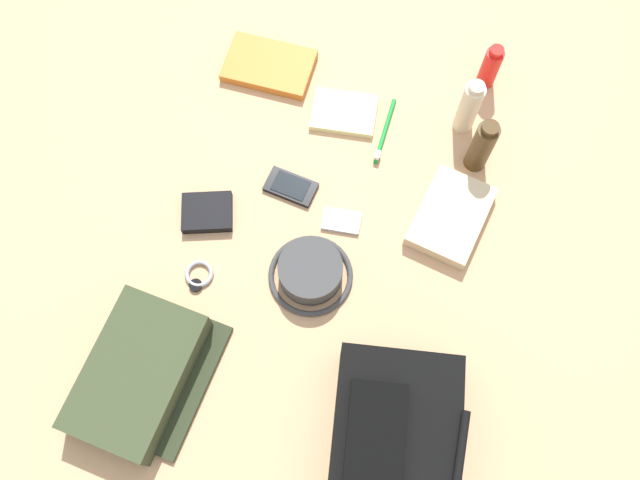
{
  "coord_description": "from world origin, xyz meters",
  "views": [
    {
      "loc": [
        0.48,
        0.11,
        1.35
      ],
      "look_at": [
        0.0,
        0.0,
        0.04
      ],
      "focal_mm": 36.94,
      "sensor_mm": 36.0,
      "label": 1
    }
  ],
  "objects_px": {
    "media_player": "(341,221)",
    "folded_towel": "(451,216)",
    "cologne_bottle": "(482,146)",
    "wallet": "(207,212)",
    "sunscreen_spray": "(490,67)",
    "paperback_novel": "(269,66)",
    "backpack": "(393,442)",
    "wristwatch": "(199,275)",
    "cell_phone": "(291,187)",
    "notepad": "(344,112)",
    "lotion_bottle": "(469,107)",
    "toiletry_pouch": "(140,374)",
    "bucket_hat": "(311,272)",
    "toothbrush": "(384,134)"
  },
  "relations": [
    {
      "from": "paperback_novel",
      "to": "cell_phone",
      "type": "distance_m",
      "value": 0.33
    },
    {
      "from": "toiletry_pouch",
      "to": "bucket_hat",
      "type": "height_order",
      "value": "toiletry_pouch"
    },
    {
      "from": "notepad",
      "to": "cell_phone",
      "type": "bearing_deg",
      "value": -23.27
    },
    {
      "from": "paperback_novel",
      "to": "wristwatch",
      "type": "bearing_deg",
      "value": -2.14
    },
    {
      "from": "bucket_hat",
      "to": "cologne_bottle",
      "type": "height_order",
      "value": "cologne_bottle"
    },
    {
      "from": "cologne_bottle",
      "to": "wristwatch",
      "type": "bearing_deg",
      "value": -53.62
    },
    {
      "from": "notepad",
      "to": "wristwatch",
      "type": "bearing_deg",
      "value": -29.03
    },
    {
      "from": "backpack",
      "to": "folded_towel",
      "type": "distance_m",
      "value": 0.5
    },
    {
      "from": "cologne_bottle",
      "to": "lotion_bottle",
      "type": "bearing_deg",
      "value": -156.03
    },
    {
      "from": "wristwatch",
      "to": "wallet",
      "type": "bearing_deg",
      "value": -171.86
    },
    {
      "from": "bucket_hat",
      "to": "folded_towel",
      "type": "bearing_deg",
      "value": 125.54
    },
    {
      "from": "toothbrush",
      "to": "folded_towel",
      "type": "bearing_deg",
      "value": 45.42
    },
    {
      "from": "paperback_novel",
      "to": "sunscreen_spray",
      "type": "bearing_deg",
      "value": 98.1
    },
    {
      "from": "paperback_novel",
      "to": "backpack",
      "type": "bearing_deg",
      "value": 28.9
    },
    {
      "from": "bucket_hat",
      "to": "media_player",
      "type": "relative_size",
      "value": 2.12
    },
    {
      "from": "notepad",
      "to": "folded_towel",
      "type": "height_order",
      "value": "folded_towel"
    },
    {
      "from": "toiletry_pouch",
      "to": "wallet",
      "type": "distance_m",
      "value": 0.38
    },
    {
      "from": "cell_phone",
      "to": "lotion_bottle",
      "type": "bearing_deg",
      "value": 124.51
    },
    {
      "from": "cell_phone",
      "to": "wallet",
      "type": "height_order",
      "value": "wallet"
    },
    {
      "from": "lotion_bottle",
      "to": "media_player",
      "type": "bearing_deg",
      "value": -37.03
    },
    {
      "from": "media_player",
      "to": "wristwatch",
      "type": "xyz_separation_m",
      "value": [
        0.19,
        -0.27,
        0.0
      ]
    },
    {
      "from": "cell_phone",
      "to": "wristwatch",
      "type": "distance_m",
      "value": 0.29
    },
    {
      "from": "wallet",
      "to": "cell_phone",
      "type": "bearing_deg",
      "value": 106.64
    },
    {
      "from": "sunscreen_spray",
      "to": "notepad",
      "type": "relative_size",
      "value": 0.84
    },
    {
      "from": "toiletry_pouch",
      "to": "toothbrush",
      "type": "distance_m",
      "value": 0.75
    },
    {
      "from": "media_player",
      "to": "toothbrush",
      "type": "relative_size",
      "value": 0.49
    },
    {
      "from": "lotion_bottle",
      "to": "toothbrush",
      "type": "relative_size",
      "value": 0.93
    },
    {
      "from": "sunscreen_spray",
      "to": "paperback_novel",
      "type": "relative_size",
      "value": 0.59
    },
    {
      "from": "cologne_bottle",
      "to": "media_player",
      "type": "xyz_separation_m",
      "value": [
        0.21,
        -0.27,
        -0.07
      ]
    },
    {
      "from": "backpack",
      "to": "sunscreen_spray",
      "type": "height_order",
      "value": "backpack"
    },
    {
      "from": "backpack",
      "to": "sunscreen_spray",
      "type": "xyz_separation_m",
      "value": [
        -0.87,
        0.07,
        -0.01
      ]
    },
    {
      "from": "sunscreen_spray",
      "to": "cologne_bottle",
      "type": "bearing_deg",
      "value": 1.25
    },
    {
      "from": "sunscreen_spray",
      "to": "lotion_bottle",
      "type": "height_order",
      "value": "lotion_bottle"
    },
    {
      "from": "cologne_bottle",
      "to": "wallet",
      "type": "height_order",
      "value": "cologne_bottle"
    },
    {
      "from": "sunscreen_spray",
      "to": "cell_phone",
      "type": "relative_size",
      "value": 1.03
    },
    {
      "from": "wristwatch",
      "to": "lotion_bottle",
      "type": "bearing_deg",
      "value": 134.41
    },
    {
      "from": "paperback_novel",
      "to": "toothbrush",
      "type": "bearing_deg",
      "value": 67.99
    },
    {
      "from": "cologne_bottle",
      "to": "toothbrush",
      "type": "relative_size",
      "value": 0.92
    },
    {
      "from": "bucket_hat",
      "to": "backpack",
      "type": "bearing_deg",
      "value": 36.8
    },
    {
      "from": "toiletry_pouch",
      "to": "folded_towel",
      "type": "bearing_deg",
      "value": 130.66
    },
    {
      "from": "lotion_bottle",
      "to": "paperback_novel",
      "type": "distance_m",
      "value": 0.49
    },
    {
      "from": "wristwatch",
      "to": "cologne_bottle",
      "type": "bearing_deg",
      "value": 126.38
    },
    {
      "from": "cell_phone",
      "to": "notepad",
      "type": "bearing_deg",
      "value": 159.85
    },
    {
      "from": "backpack",
      "to": "notepad",
      "type": "bearing_deg",
      "value": -161.5
    },
    {
      "from": "media_player",
      "to": "folded_towel",
      "type": "relative_size",
      "value": 0.43
    },
    {
      "from": "backpack",
      "to": "sunscreen_spray",
      "type": "bearing_deg",
      "value": 175.1
    },
    {
      "from": "wallet",
      "to": "folded_towel",
      "type": "height_order",
      "value": "folded_towel"
    },
    {
      "from": "wallet",
      "to": "wristwatch",
      "type": "bearing_deg",
      "value": -7.05
    },
    {
      "from": "backpack",
      "to": "toothbrush",
      "type": "distance_m",
      "value": 0.69
    },
    {
      "from": "media_player",
      "to": "wristwatch",
      "type": "height_order",
      "value": "same"
    }
  ]
}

